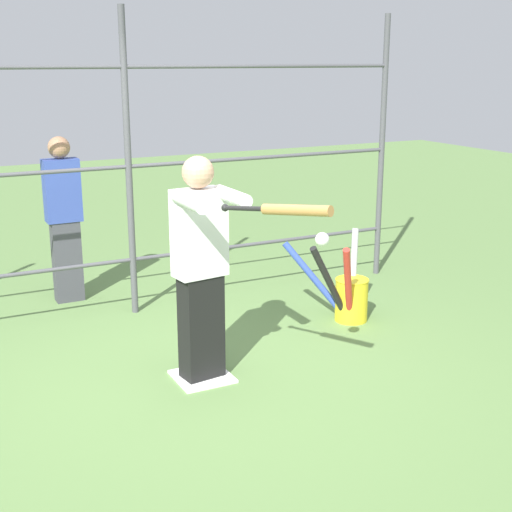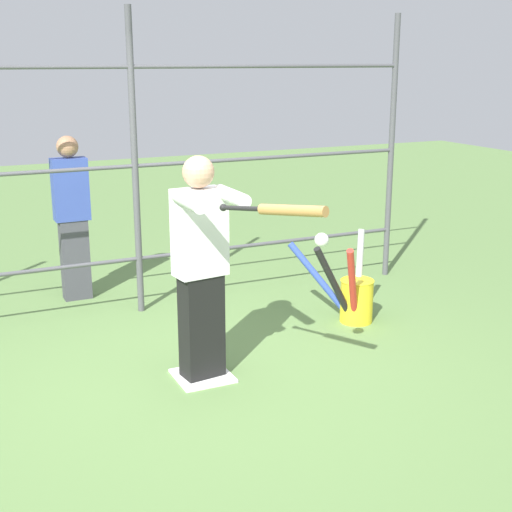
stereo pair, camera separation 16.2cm
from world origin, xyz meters
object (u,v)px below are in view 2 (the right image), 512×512
batter (201,263)px  bat_bucket (353,295)px  baseball_bat_swinging (283,210)px  softball_in_flight (322,240)px  bystander_behind_fence (72,216)px

batter → bat_bucket: 1.82m
baseball_bat_swinging → batter: bearing=-77.7°
softball_in_flight → bystander_behind_fence: 3.00m
batter → baseball_bat_swinging: 1.04m
bat_bucket → bystander_behind_fence: size_ratio=0.51×
softball_in_flight → bystander_behind_fence: bystander_behind_fence is taller
softball_in_flight → bystander_behind_fence: bearing=-67.8°
baseball_bat_swinging → softball_in_flight: bearing=-143.8°
softball_in_flight → bat_bucket: bearing=-132.1°
batter → baseball_bat_swinging: bearing=102.3°
softball_in_flight → bat_bucket: softball_in_flight is taller
bat_bucket → baseball_bat_swinging: bearing=44.5°
baseball_bat_swinging → softball_in_flight: baseball_bat_swinging is taller
batter → bat_bucket: batter is taller
bystander_behind_fence → bat_bucket: bearing=140.7°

